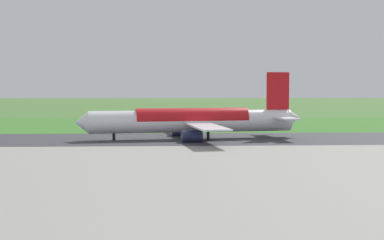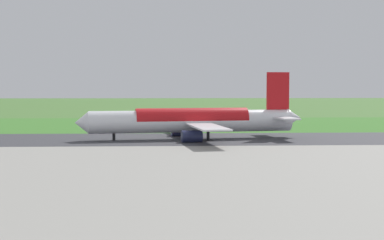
% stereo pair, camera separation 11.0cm
% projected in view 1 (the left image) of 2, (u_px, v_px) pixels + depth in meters
% --- Properties ---
extents(ground_plane, '(800.00, 800.00, 0.00)m').
position_uv_depth(ground_plane, '(221.00, 139.00, 128.99)').
color(ground_plane, '#477233').
extents(runway_asphalt, '(600.00, 30.04, 0.06)m').
position_uv_depth(runway_asphalt, '(221.00, 139.00, 128.99)').
color(runway_asphalt, '#38383D').
rests_on(runway_asphalt, ground).
extents(apron_concrete, '(440.00, 110.00, 0.05)m').
position_uv_depth(apron_concrete, '(283.00, 199.00, 61.07)').
color(apron_concrete, gray).
rests_on(apron_concrete, ground).
extents(grass_verge_foreground, '(600.00, 80.00, 0.04)m').
position_uv_depth(grass_verge_foreground, '(208.00, 126.00, 171.20)').
color(grass_verge_foreground, '#3C782B').
rests_on(grass_verge_foreground, ground).
extents(airliner_main, '(54.07, 44.41, 15.88)m').
position_uv_depth(airliner_main, '(194.00, 121.00, 128.45)').
color(airliner_main, white).
rests_on(airliner_main, ground).
extents(no_stopping_sign, '(0.60, 0.10, 2.66)m').
position_uv_depth(no_stopping_sign, '(141.00, 122.00, 166.61)').
color(no_stopping_sign, slate).
rests_on(no_stopping_sign, ground).
extents(traffic_cone_orange, '(0.40, 0.40, 0.55)m').
position_uv_depth(traffic_cone_orange, '(128.00, 125.00, 168.02)').
color(traffic_cone_orange, orange).
rests_on(traffic_cone_orange, ground).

